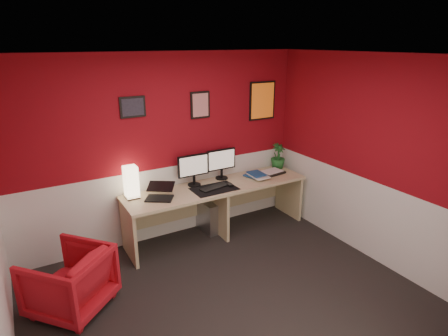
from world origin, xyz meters
TOP-DOWN VIEW (x-y plane):
  - ground at (0.00, 0.00)m, footprint 4.00×3.50m
  - ceiling at (0.00, 0.00)m, footprint 4.00×3.50m
  - wall_back at (0.00, 1.75)m, footprint 4.00×0.01m
  - wall_front at (0.00, -1.75)m, footprint 4.00×0.01m
  - wall_right at (2.00, 0.00)m, footprint 0.01×3.50m
  - wainscot_back at (0.00, 1.75)m, footprint 4.00×0.01m
  - wainscot_right at (2.00, 0.00)m, footprint 0.01×3.50m
  - desk at (0.61, 1.41)m, footprint 2.60×0.65m
  - shoji_lamp at (-0.52, 1.58)m, footprint 0.16×0.16m
  - laptop at (-0.24, 1.37)m, footprint 0.40×0.37m
  - monitor_left at (0.34, 1.58)m, footprint 0.45×0.06m
  - monitor_right at (0.80, 1.63)m, footprint 0.45×0.06m
  - desk_mat at (0.52, 1.32)m, footprint 0.60×0.38m
  - keyboard at (0.53, 1.35)m, footprint 0.44×0.22m
  - mouse at (0.75, 1.30)m, footprint 0.07×0.11m
  - book_bottom at (1.15, 1.42)m, footprint 0.28×0.32m
  - book_middle at (1.15, 1.37)m, footprint 0.24×0.32m
  - book_top at (1.15, 1.40)m, footprint 0.21×0.27m
  - zen_tray at (1.57, 1.44)m, footprint 0.38×0.29m
  - potted_plant at (1.79, 1.59)m, footprint 0.24×0.24m
  - pc_tower at (0.54, 1.57)m, footprint 0.23×0.46m
  - armchair at (-1.45, 0.77)m, footprint 1.00×1.00m
  - art_left at (-0.38, 1.74)m, footprint 0.32×0.02m
  - art_center at (0.54, 1.74)m, footprint 0.28×0.02m
  - art_right at (1.56, 1.74)m, footprint 0.44×0.02m

SIDE VIEW (x-z plane):
  - ground at x=0.00m, z-range -0.01..0.01m
  - pc_tower at x=0.54m, z-range 0.00..0.45m
  - armchair at x=-1.45m, z-range 0.00..0.66m
  - desk at x=0.61m, z-range 0.00..0.73m
  - wainscot_back at x=0.00m, z-range 0.00..1.00m
  - wainscot_right at x=2.00m, z-range 0.00..1.00m
  - desk_mat at x=0.52m, z-range 0.73..0.74m
  - book_bottom at x=1.15m, z-range 0.73..0.76m
  - keyboard at x=0.53m, z-range 0.74..0.75m
  - zen_tray at x=1.57m, z-range 0.73..0.76m
  - mouse at x=0.75m, z-range 0.74..0.77m
  - book_middle at x=1.15m, z-range 0.76..0.78m
  - book_top at x=1.15m, z-range 0.78..0.80m
  - laptop at x=-0.24m, z-range 0.73..0.95m
  - potted_plant at x=1.79m, z-range 0.73..1.12m
  - shoji_lamp at x=-0.52m, z-range 0.73..1.13m
  - monitor_left at x=0.34m, z-range 0.73..1.31m
  - monitor_right at x=0.80m, z-range 0.73..1.31m
  - wall_back at x=0.00m, z-range 0.00..2.50m
  - wall_front at x=0.00m, z-range 0.00..2.50m
  - wall_right at x=2.00m, z-range 0.00..2.50m
  - art_right at x=1.56m, z-range 1.50..2.06m
  - art_center at x=0.54m, z-range 1.62..1.98m
  - art_left at x=-0.38m, z-range 1.72..1.98m
  - ceiling at x=0.00m, z-range 2.50..2.50m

